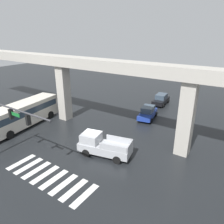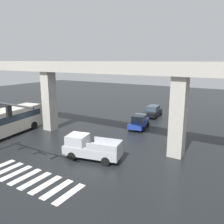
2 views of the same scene
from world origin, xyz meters
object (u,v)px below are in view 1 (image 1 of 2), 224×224
object	(u,v)px
pickup_truck	(102,145)
city_bus	(21,114)
sedan_blue	(148,113)
traffic_signal_mast	(4,117)
sedan_black	(161,99)

from	to	relation	value
pickup_truck	city_bus	distance (m)	12.23
city_bus	sedan_blue	size ratio (longest dim) A/B	2.43
traffic_signal_mast	pickup_truck	bearing A→B (deg)	43.74
sedan_blue	sedan_black	distance (m)	6.87
pickup_truck	sedan_black	size ratio (longest dim) A/B	1.22
sedan_black	traffic_signal_mast	xyz separation A→B (m)	(-4.97, -23.44, 3.70)
pickup_truck	sedan_blue	world-z (taller)	pickup_truck
city_bus	sedan_black	bearing A→B (deg)	58.18
pickup_truck	sedan_black	bearing A→B (deg)	93.19
pickup_truck	traffic_signal_mast	size ratio (longest dim) A/B	0.62
traffic_signal_mast	sedan_blue	bearing A→B (deg)	70.96
city_bus	sedan_blue	bearing A→B (deg)	43.21
city_bus	traffic_signal_mast	world-z (taller)	traffic_signal_mast
pickup_truck	city_bus	bearing A→B (deg)	-178.42
sedan_blue	sedan_black	size ratio (longest dim) A/B	1.03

